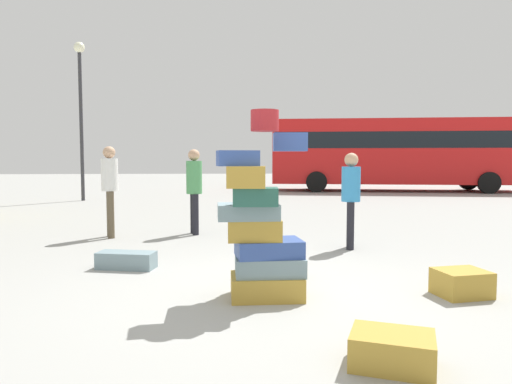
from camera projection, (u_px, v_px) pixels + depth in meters
name	position (u px, v px, depth m)	size (l,w,h in m)	color
ground_plane	(264.00, 293.00, 5.03)	(80.00, 80.00, 0.00)	#9E9E99
suitcase_tower	(262.00, 233.00, 4.82)	(0.99, 0.81, 1.94)	#B28C33
suitcase_tan_right_side	(392.00, 350.00, 3.25)	(0.57, 0.42, 0.24)	#B28C33
suitcase_tan_foreground_near	(462.00, 283.00, 4.93)	(0.51, 0.42, 0.28)	#B28C33
suitcase_tan_left_side	(275.00, 268.00, 5.66)	(0.56, 0.37, 0.26)	#B28C33
suitcase_slate_behind_tower	(126.00, 260.00, 6.17)	(0.75, 0.30, 0.22)	gray
person_bearded_onlooker	(351.00, 192.00, 7.49)	(0.30, 0.33, 1.54)	black
person_tourist_with_camera	(194.00, 184.00, 8.93)	(0.30, 0.33, 1.63)	black
person_passerby_in_red	(110.00, 183.00, 8.55)	(0.30, 0.33, 1.67)	brown
parked_bus	(396.00, 150.00, 20.84)	(11.15, 4.40, 3.15)	red
lamp_post	(80.00, 96.00, 15.91)	(0.36, 0.36, 5.38)	#333338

